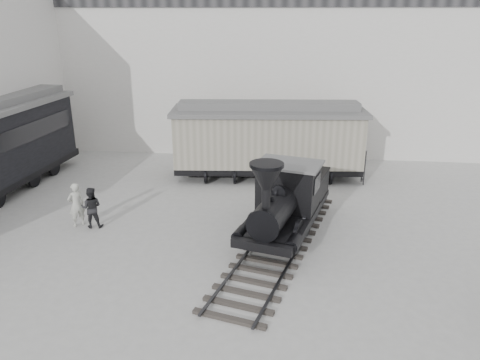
# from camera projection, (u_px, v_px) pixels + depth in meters

# --- Properties ---
(ground) EXTENTS (90.00, 90.00, 0.00)m
(ground) POSITION_uv_depth(u_px,v_px,m) (223.00, 291.00, 13.82)
(ground) COLOR #9E9E9B
(north_wall) EXTENTS (34.00, 2.51, 11.00)m
(north_wall) POSITION_uv_depth(u_px,v_px,m) (260.00, 54.00, 25.94)
(north_wall) COLOR silver
(north_wall) RESTS_ON ground
(locomotive) EXTENTS (4.51, 9.90, 3.42)m
(locomotive) POSITION_uv_depth(u_px,v_px,m) (285.00, 205.00, 16.76)
(locomotive) COLOR #2F2B27
(locomotive) RESTS_ON ground
(boxcar) EXTENTS (9.43, 3.67, 3.78)m
(boxcar) POSITION_uv_depth(u_px,v_px,m) (268.00, 138.00, 22.71)
(boxcar) COLOR black
(boxcar) RESTS_ON ground
(visitor_a) EXTENTS (0.74, 0.74, 1.74)m
(visitor_a) POSITION_uv_depth(u_px,v_px,m) (76.00, 205.00, 17.77)
(visitor_a) COLOR beige
(visitor_a) RESTS_ON ground
(visitor_b) EXTENTS (0.87, 0.73, 1.60)m
(visitor_b) POSITION_uv_depth(u_px,v_px,m) (91.00, 207.00, 17.69)
(visitor_b) COLOR black
(visitor_b) RESTS_ON ground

